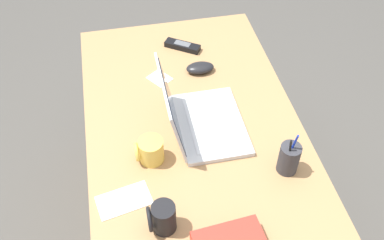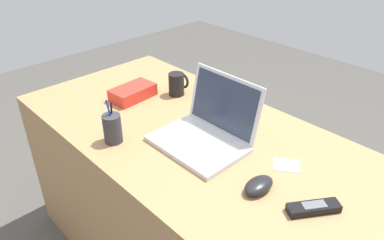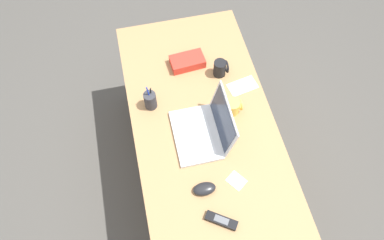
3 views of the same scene
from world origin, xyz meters
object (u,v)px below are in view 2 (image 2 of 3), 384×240
(coffee_mug_tall, at_px, (177,84))
(cordless_phone, at_px, (314,208))
(pen_holder, at_px, (112,128))
(laptop, at_px, (206,131))
(snack_bag, at_px, (132,93))
(coffee_mug_white, at_px, (219,105))
(computer_mouse, at_px, (259,185))

(coffee_mug_tall, distance_m, cordless_phone, 0.86)
(pen_holder, bearing_deg, laptop, 46.00)
(cordless_phone, distance_m, snack_bag, 0.94)
(coffee_mug_white, bearing_deg, laptop, -60.03)
(coffee_mug_white, distance_m, coffee_mug_tall, 0.26)
(coffee_mug_white, xyz_separation_m, coffee_mug_tall, (-0.26, -0.00, 0.01))
(coffee_mug_white, height_order, snack_bag, coffee_mug_white)
(computer_mouse, distance_m, coffee_mug_tall, 0.72)
(snack_bag, bearing_deg, cordless_phone, -2.41)
(laptop, relative_size, snack_bag, 1.68)
(coffee_mug_white, distance_m, cordless_phone, 0.61)
(computer_mouse, xyz_separation_m, pen_holder, (-0.54, -0.17, 0.04))
(cordless_phone, bearing_deg, computer_mouse, -165.85)
(laptop, relative_size, coffee_mug_tall, 3.21)
(snack_bag, bearing_deg, computer_mouse, -5.98)
(laptop, xyz_separation_m, coffee_mug_tall, (-0.37, 0.19, 0.01))
(computer_mouse, relative_size, cordless_phone, 0.74)
(coffee_mug_white, relative_size, cordless_phone, 0.62)
(snack_bag, bearing_deg, coffee_mug_tall, 58.46)
(laptop, height_order, pen_holder, laptop)
(coffee_mug_tall, xyz_separation_m, cordless_phone, (0.84, -0.22, -0.04))
(cordless_phone, bearing_deg, snack_bag, 177.59)
(laptop, xyz_separation_m, snack_bag, (-0.48, 0.01, -0.02))
(coffee_mug_white, height_order, cordless_phone, coffee_mug_white)
(laptop, xyz_separation_m, cordless_phone, (0.47, -0.03, -0.03))
(computer_mouse, bearing_deg, coffee_mug_white, 148.35)
(laptop, distance_m, coffee_mug_white, 0.21)
(coffee_mug_white, bearing_deg, computer_mouse, -32.28)
(laptop, bearing_deg, coffee_mug_white, 119.97)
(pen_holder, bearing_deg, coffee_mug_tall, 106.76)
(coffee_mug_white, relative_size, pen_holder, 0.55)
(coffee_mug_white, bearing_deg, pen_holder, -106.92)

